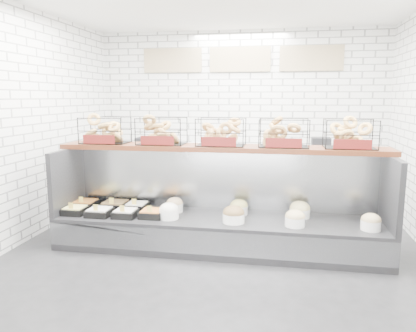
# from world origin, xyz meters

# --- Properties ---
(ground) EXTENTS (5.50, 5.50, 0.00)m
(ground) POSITION_xyz_m (0.00, 0.00, 0.00)
(ground) COLOR black
(ground) RESTS_ON ground
(room_shell) EXTENTS (5.02, 5.51, 3.01)m
(room_shell) POSITION_xyz_m (0.00, 0.60, 2.06)
(room_shell) COLOR white
(room_shell) RESTS_ON ground
(display_case) EXTENTS (4.00, 0.90, 1.20)m
(display_case) POSITION_xyz_m (-0.02, 0.34, 0.33)
(display_case) COLOR black
(display_case) RESTS_ON ground
(bagel_shelf) EXTENTS (4.10, 0.50, 0.40)m
(bagel_shelf) POSITION_xyz_m (-0.00, 0.52, 1.39)
(bagel_shelf) COLOR #3F1A0D
(bagel_shelf) RESTS_ON display_case
(prep_counter) EXTENTS (4.00, 0.60, 1.20)m
(prep_counter) POSITION_xyz_m (-0.01, 2.43, 0.47)
(prep_counter) COLOR #93969B
(prep_counter) RESTS_ON ground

